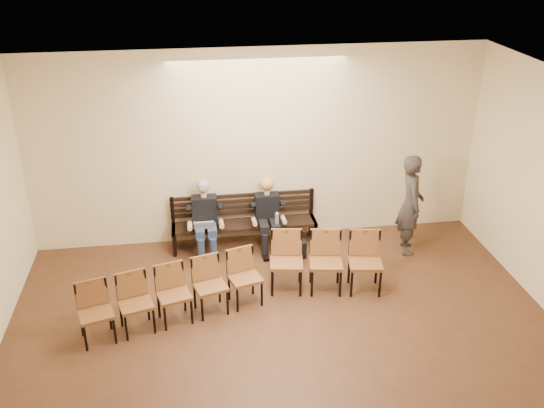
{
  "coord_description": "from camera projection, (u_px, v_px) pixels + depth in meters",
  "views": [
    {
      "loc": [
        -1.23,
        -4.96,
        5.43
      ],
      "look_at": [
        0.11,
        4.05,
        1.08
      ],
      "focal_mm": 40.0,
      "sensor_mm": 36.0,
      "label": 1
    }
  ],
  "objects": [
    {
      "name": "room_walls",
      "position": [
        306.0,
        212.0,
        6.54
      ],
      "size": [
        8.02,
        10.01,
        3.51
      ],
      "color": "beige",
      "rests_on": "ground"
    },
    {
      "name": "seated_woman",
      "position": [
        268.0,
        217.0,
        10.73
      ],
      "size": [
        0.52,
        0.72,
        1.21
      ],
      "primitive_type": null,
      "color": "black",
      "rests_on": "ground"
    },
    {
      "name": "seated_man",
      "position": [
        205.0,
        218.0,
        10.56
      ],
      "size": [
        0.54,
        0.75,
        1.31
      ],
      "primitive_type": null,
      "color": "black",
      "rests_on": "ground"
    },
    {
      "name": "chair_row_back",
      "position": [
        326.0,
        263.0,
        9.52
      ],
      "size": [
        1.81,
        0.8,
        0.98
      ],
      "primitive_type": "cube",
      "rotation": [
        0.0,
        0.0,
        -0.16
      ],
      "color": "brown",
      "rests_on": "ground"
    },
    {
      "name": "passerby",
      "position": [
        411.0,
        197.0,
        10.44
      ],
      "size": [
        0.61,
        0.83,
        2.08
      ],
      "primitive_type": "imported",
      "rotation": [
        0.0,
        0.0,
        1.42
      ],
      "color": "#342E2A",
      "rests_on": "ground"
    },
    {
      "name": "bench",
      "position": [
        245.0,
        234.0,
        10.95
      ],
      "size": [
        2.6,
        0.9,
        0.45
      ],
      "primitive_type": "cube",
      "color": "black",
      "rests_on": "ground"
    },
    {
      "name": "water_bottle",
      "position": [
        277.0,
        225.0,
        10.53
      ],
      "size": [
        0.08,
        0.08,
        0.23
      ],
      "primitive_type": "cylinder",
      "rotation": [
        0.0,
        0.0,
        -0.2
      ],
      "color": "silver",
      "rests_on": "bench"
    },
    {
      "name": "laptop",
      "position": [
        204.0,
        226.0,
        10.46
      ],
      "size": [
        0.36,
        0.3,
        0.25
      ],
      "primitive_type": "cube",
      "rotation": [
        0.0,
        0.0,
        -0.07
      ],
      "color": "silver",
      "rests_on": "bench"
    },
    {
      "name": "bag",
      "position": [
        292.0,
        249.0,
        10.59
      ],
      "size": [
        0.47,
        0.37,
        0.31
      ],
      "primitive_type": "cube",
      "rotation": [
        0.0,
        0.0,
        0.2
      ],
      "color": "black",
      "rests_on": "ground"
    },
    {
      "name": "chair_row_front",
      "position": [
        174.0,
        295.0,
        8.8
      ],
      "size": [
        2.71,
        1.19,
        0.88
      ],
      "primitive_type": "cube",
      "rotation": [
        0.0,
        0.0,
        0.27
      ],
      "color": "brown",
      "rests_on": "ground"
    }
  ]
}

